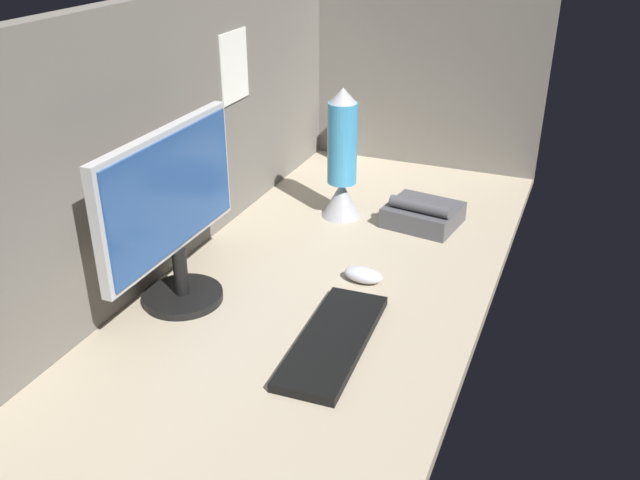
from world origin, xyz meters
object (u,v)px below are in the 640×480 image
object	(u,v)px
monitor	(171,209)
keyboard	(333,340)
lava_lamp	(342,164)
desk_phone	(423,214)
mouse	(363,275)
mug_ceramic_white	(340,139)

from	to	relation	value
monitor	keyboard	size ratio (longest dim) A/B	1.25
lava_lamp	keyboard	bearing A→B (deg)	-160.66
desk_phone	mouse	bearing A→B (deg)	172.19
monitor	mouse	bearing A→B (deg)	-56.58
keyboard	lava_lamp	bearing A→B (deg)	16.77
keyboard	monitor	bearing A→B (deg)	82.82
lava_lamp	mug_ceramic_white	bearing A→B (deg)	21.29
keyboard	desk_phone	bearing A→B (deg)	-4.50
mouse	desk_phone	xyz separation A→B (cm)	(35.93, -4.93, 1.49)
monitor	lava_lamp	bearing A→B (deg)	-17.21
mouse	desk_phone	bearing A→B (deg)	-3.24
monitor	desk_phone	size ratio (longest dim) A/B	2.18
mug_ceramic_white	lava_lamp	bearing A→B (deg)	-158.71
mouse	lava_lamp	bearing A→B (deg)	33.32
monitor	lava_lamp	xyz separation A→B (cm)	(56.58, -17.53, -6.93)
mug_ceramic_white	desk_phone	size ratio (longest dim) A/B	0.61
keyboard	mug_ceramic_white	size ratio (longest dim) A/B	2.86
mouse	keyboard	bearing A→B (deg)	-169.38
monitor	mug_ceramic_white	size ratio (longest dim) A/B	3.58
monitor	desk_phone	distance (cm)	74.53
keyboard	mug_ceramic_white	world-z (taller)	mug_ceramic_white
mouse	lava_lamp	xyz separation A→B (cm)	(33.05, 18.13, 13.84)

